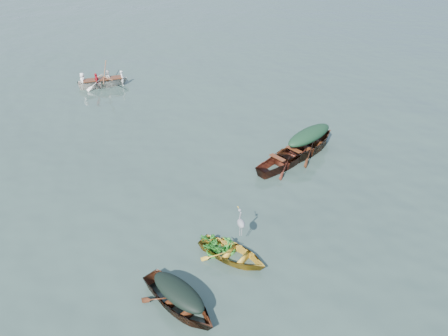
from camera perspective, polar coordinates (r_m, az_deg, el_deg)
The scene contains 13 objects.
ground at distance 15.01m, azimuth 5.87°, elevation -6.63°, with size 140.00×140.00×0.00m, color #32473F.
yellow_dinghy at distance 13.48m, azimuth 1.10°, elevation -11.73°, with size 1.21×2.79×0.73m, color gold.
dark_covered_boat at distance 12.27m, azimuth -5.82°, elevation -17.59°, with size 1.26×3.40×0.83m, color #41240F.
green_tarp_boat at distance 19.08m, azimuth 10.82°, elevation 2.01°, with size 1.50×4.82×1.15m, color #43230F.
open_wooden_boat at distance 17.97m, azimuth 7.95°, elevation 0.32°, with size 1.28×4.13×0.95m, color #532214.
rowed_boat at distance 26.70m, azimuth -15.43°, elevation 10.23°, with size 1.19×3.96×0.93m, color white.
dark_tarp_cover at distance 11.81m, azimuth -5.98°, elevation -15.65°, with size 0.69×1.87×0.40m, color black.
green_tarp_cover at distance 18.68m, azimuth 11.08°, elevation 4.24°, with size 0.82×2.65×0.52m, color #14311C.
thwart_benches at distance 17.72m, azimuth 8.06°, elevation 1.68°, with size 0.77×2.06×0.04m, color #4F2412, non-canonical shape.
heron at distance 13.31m, azimuth 2.23°, elevation -7.70°, with size 0.28×0.40×0.92m, color gray, non-canonical shape.
dinghy_weeds at distance 13.28m, azimuth -0.84°, elevation -8.69°, with size 0.70×0.90×0.60m, color #20701D.
rowers at distance 26.42m, azimuth -15.69°, elevation 11.93°, with size 1.07×2.78×0.76m, color silver.
oars at distance 26.53m, azimuth -15.58°, elevation 11.22°, with size 2.60×0.60×0.06m, color brown, non-canonical shape.
Camera 1 is at (-4.57, -10.89, 9.26)m, focal length 35.00 mm.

